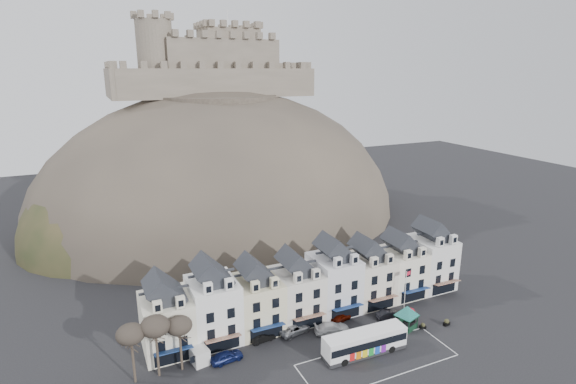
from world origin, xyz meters
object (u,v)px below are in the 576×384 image
at_px(car_silver, 295,329).
at_px(car_white, 332,328).
at_px(car_navy, 227,356).
at_px(car_maroon, 341,317).
at_px(car_black, 263,338).
at_px(bus, 365,341).
at_px(flagpole, 406,289).
at_px(red_buoy, 410,314).
at_px(car_charcoal, 388,314).
at_px(bus_shelter, 407,311).
at_px(white_van, 196,351).

relative_size(car_silver, car_white, 0.92).
distance_m(car_navy, car_maroon, 19.79).
xyz_separation_m(car_navy, car_black, (6.25, 2.34, -0.16)).
relative_size(bus, flagpole, 1.68).
height_order(bus, car_black, bus).
height_order(red_buoy, flagpole, flagpole).
bearing_deg(car_charcoal, car_navy, 97.03).
distance_m(bus_shelter, red_buoy, 3.03).
bearing_deg(red_buoy, car_maroon, 156.30).
height_order(flagpole, car_navy, flagpole).
bearing_deg(bus, car_maroon, 82.51).
bearing_deg(car_white, red_buoy, -88.92).
distance_m(bus_shelter, car_silver, 17.52).
xyz_separation_m(flagpole, car_navy, (-30.59, -0.36, -3.45)).
height_order(flagpole, car_charcoal, flagpole).
relative_size(red_buoy, car_charcoal, 0.52).
relative_size(car_black, car_charcoal, 0.91).
distance_m(white_van, car_silver, 15.09).
relative_size(car_navy, car_charcoal, 1.11).
distance_m(red_buoy, car_white, 13.25).
bearing_deg(white_van, bus, -31.66).
bearing_deg(car_silver, flagpole, -108.37).
bearing_deg(bus_shelter, car_white, 143.10).
xyz_separation_m(white_van, car_black, (9.88, 0.00, -0.50)).
relative_size(white_van, car_charcoal, 1.25).
height_order(bus, flagpole, flagpole).
bearing_deg(car_silver, bus_shelter, -122.30).
xyz_separation_m(bus_shelter, car_black, (-21.55, 5.90, -2.31)).
xyz_separation_m(bus_shelter, car_maroon, (-8.14, 5.90, -2.30)).
relative_size(bus_shelter, car_black, 1.50).
bearing_deg(car_charcoal, white_van, 92.70).
distance_m(red_buoy, car_black, 23.89).
bearing_deg(white_van, red_buoy, -17.50).
bearing_deg(bus, car_silver, 129.76).
bearing_deg(white_van, bus_shelter, -20.59).
relative_size(car_white, car_charcoal, 1.32).
distance_m(car_navy, car_white, 16.65).
bearing_deg(white_van, car_white, -16.41).
bearing_deg(bus_shelter, red_buoy, 18.62).
xyz_separation_m(bus, flagpole, (12.37, 6.72, 2.30)).
bearing_deg(flagpole, car_maroon, 169.73).
distance_m(bus, red_buoy, 12.30).
relative_size(bus, car_charcoal, 3.01).
distance_m(bus_shelter, car_navy, 28.11).
distance_m(flagpole, car_white, 14.36).
bearing_deg(bus_shelter, car_navy, 153.73).
bearing_deg(bus, bus_shelter, 18.18).
height_order(car_navy, car_black, car_navy).
bearing_deg(car_silver, car_white, -126.25).
bearing_deg(car_charcoal, car_black, 90.54).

